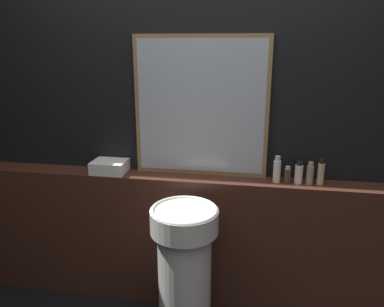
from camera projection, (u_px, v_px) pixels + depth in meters
wall_back at (190, 119)px, 2.39m from camera, size 8.00×0.06×2.50m
vanity_counter at (187, 240)px, 2.50m from camera, size 2.79×0.19×0.90m
pedestal_sink at (185, 270)px, 2.16m from camera, size 0.38×0.38×0.85m
mirror at (201, 107)px, 2.31m from camera, size 0.84×0.03×0.87m
towel_stack at (110, 167)px, 2.45m from camera, size 0.22×0.17×0.08m
shampoo_bottle at (277, 170)px, 2.26m from camera, size 0.04×0.04×0.17m
conditioner_bottle at (287, 175)px, 2.26m from camera, size 0.04×0.04×0.10m
lotion_bottle at (299, 173)px, 2.25m from camera, size 0.05×0.05×0.14m
body_wash_bottle at (310, 174)px, 2.23m from camera, size 0.04×0.04×0.14m
hand_soap_bottle at (321, 173)px, 2.22m from camera, size 0.04×0.04×0.16m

